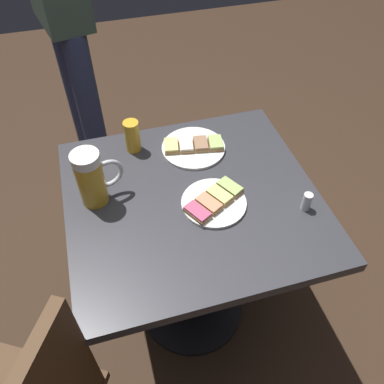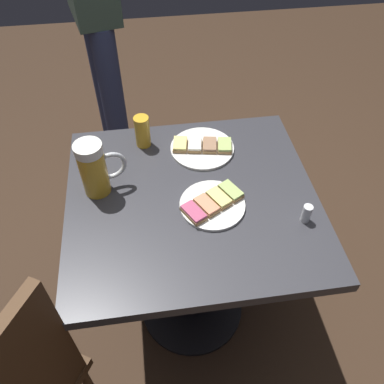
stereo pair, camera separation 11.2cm
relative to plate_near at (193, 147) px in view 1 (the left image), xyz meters
name	(u,v)px [view 1 (the left image)]	position (x,y,z in m)	size (l,w,h in m)	color
ground_plane	(192,307)	(-0.21, 0.07, -0.75)	(6.00, 6.00, 0.00)	#382619
cafe_table	(192,228)	(-0.21, 0.07, -0.17)	(0.73, 0.78, 0.74)	black
plate_near	(193,147)	(0.00, 0.00, 0.00)	(0.22, 0.22, 0.03)	white
plate_far	(214,201)	(-0.26, 0.01, 0.00)	(0.20, 0.20, 0.03)	white
beer_mug	(92,178)	(-0.14, 0.35, 0.08)	(0.08, 0.14, 0.19)	gold
beer_glass_small	(132,136)	(0.06, 0.20, 0.05)	(0.05, 0.05, 0.11)	gold
salt_shaker	(307,202)	(-0.35, -0.25, 0.02)	(0.03, 0.03, 0.06)	silver
patron_standing	(59,1)	(0.74, 0.36, 0.25)	(0.35, 0.25, 1.71)	navy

